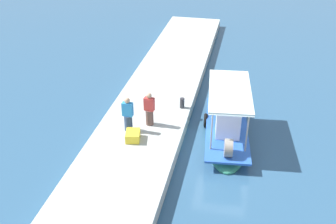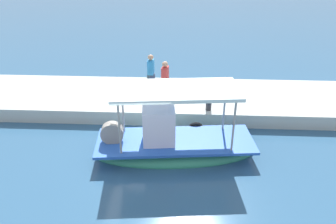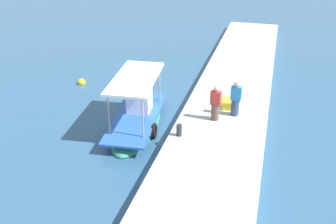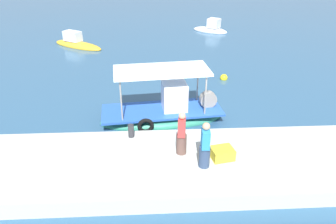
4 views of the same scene
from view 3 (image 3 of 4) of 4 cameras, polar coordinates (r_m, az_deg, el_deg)
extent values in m
plane|color=#2E5678|center=(19.98, -3.28, -0.23)|extent=(120.00, 120.00, 0.00)
cube|color=#B3BAB3|center=(19.03, 8.30, -0.93)|extent=(36.00, 4.08, 0.61)
ellipsoid|color=#328F6F|center=(18.81, -4.55, -1.92)|extent=(6.02, 2.57, 0.82)
cube|color=blue|center=(18.59, -4.60, -0.68)|extent=(5.78, 2.54, 0.10)
cube|color=silver|center=(18.81, -4.24, 1.88)|extent=(1.21, 1.19, 1.39)
cylinder|color=gray|center=(20.01, -5.49, 4.33)|extent=(0.07, 0.07, 1.97)
cylinder|color=gray|center=(19.69, -1.27, 4.06)|extent=(0.07, 0.07, 1.97)
cylinder|color=gray|center=(16.77, -8.73, -0.57)|extent=(0.07, 0.07, 1.97)
cylinder|color=gray|center=(16.39, -3.75, -0.99)|extent=(0.07, 0.07, 1.97)
cube|color=silver|center=(17.76, -4.83, 4.99)|extent=(4.41, 2.33, 0.12)
torus|color=black|center=(17.73, -2.04, -2.81)|extent=(0.75, 0.26, 0.74)
cylinder|color=gray|center=(20.36, -3.14, 3.19)|extent=(0.83, 0.43, 0.80)
cylinder|color=navy|center=(18.61, 9.85, 0.69)|extent=(0.40, 0.40, 0.80)
cube|color=#2C8BD6|center=(18.30, 10.03, 2.74)|extent=(0.29, 0.50, 0.66)
sphere|color=tan|center=(18.12, 10.14, 4.06)|extent=(0.26, 0.26, 0.26)
cylinder|color=brown|center=(18.06, 6.95, 0.02)|extent=(0.42, 0.42, 0.78)
cube|color=#CA3936|center=(17.75, 7.07, 2.07)|extent=(0.33, 0.51, 0.65)
sphere|color=tan|center=(17.57, 7.16, 3.40)|extent=(0.25, 0.25, 0.25)
cylinder|color=#2D2D33|center=(16.68, 1.66, -2.69)|extent=(0.24, 0.24, 0.54)
cube|color=yellow|center=(19.38, 8.83, 1.24)|extent=(0.89, 0.76, 0.41)
sphere|color=yellow|center=(24.06, -12.63, 4.28)|extent=(0.47, 0.47, 0.47)
camera|label=1|loc=(32.27, 4.77, 29.95)|focal=42.38mm
camera|label=2|loc=(22.17, -32.45, 17.20)|focal=35.53mm
camera|label=4|loc=(16.84, 43.91, 14.02)|focal=34.25mm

